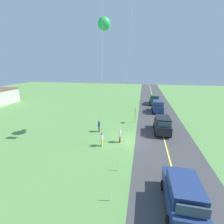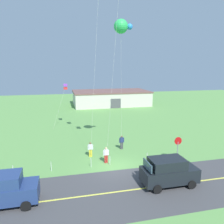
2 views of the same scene
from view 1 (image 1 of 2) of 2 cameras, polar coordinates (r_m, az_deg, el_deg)
The scene contains 17 objects.
ground_plane at distance 19.41m, azimuth 7.00°, elevation -10.47°, with size 120.00×120.00×0.10m, color #60994C.
asphalt_road at distance 19.59m, azimuth 18.97°, elevation -10.89°, with size 120.00×7.00×0.00m, color #424244.
road_centre_stripe at distance 19.59m, azimuth 18.97°, elevation -10.88°, with size 120.00×0.16×0.00m, color #E5E04C.
car_suv_foreground at distance 22.09m, azimuth 18.02°, elevation -4.34°, with size 4.40×2.12×2.24m.
car_parked_east_far at distance 37.65m, azimuth 15.22°, elevation 4.47°, with size 4.40×2.12×2.24m.
car_parked_east_near at distance 31.58m, azimuth 16.44°, elevation 2.07°, with size 4.40×2.12×2.24m.
car_parked_west_near at distance 11.70m, azimuth 24.47°, elevation -25.78°, with size 4.40×2.12×2.24m.
stop_sign at distance 24.50m, azimuth 8.52°, elevation -0.01°, with size 0.76×0.08×2.56m.
person_adult_near at distance 21.38m, azimuth -4.77°, elevation -5.07°, with size 0.58×0.22×1.60m.
person_adult_companion at distance 18.50m, azimuth 2.92°, elevation -8.64°, with size 0.58×0.22×1.60m.
person_child_watcher at distance 17.71m, azimuth -3.75°, elevation -9.87°, with size 0.58×0.22×1.60m.
kite_red_low at distance 19.69m, azimuth -2.90°, elevation 29.59°, with size 1.90×1.71×13.88m.
fence_post_0 at distance 11.79m, azimuth -0.68°, elevation -28.26°, with size 0.05×0.05×0.90m, color silver.
fence_post_1 at distance 14.20m, azimuth 2.13°, elevation -19.22°, with size 0.05×0.05×0.90m, color silver.
fence_post_2 at distance 17.24m, azimuth 4.09°, elevation -12.22°, with size 0.05×0.05×0.90m, color silver.
fence_post_3 at distance 18.85m, azimuth 4.80°, elevation -9.57°, with size 0.05×0.05×0.90m, color silver.
fence_post_4 at distance 22.30m, azimuth 5.93°, elevation -5.30°, with size 0.05×0.05×0.90m, color silver.
Camera 1 is at (-17.25, -1.04, 8.79)m, focal length 24.91 mm.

